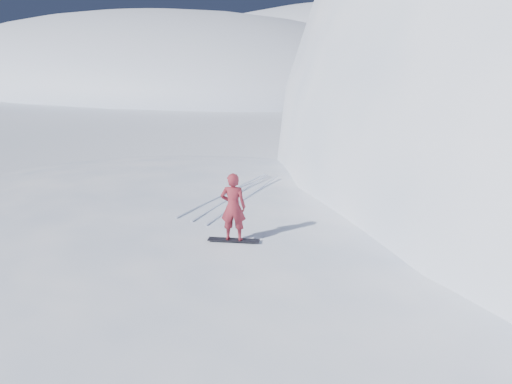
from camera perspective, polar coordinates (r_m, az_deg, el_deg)
ground at (r=15.40m, az=-11.52°, el=-12.52°), size 400.00×400.00×0.00m
near_ridge at (r=16.72m, az=-1.44°, el=-9.73°), size 36.00×28.00×4.80m
far_ridge_a at (r=105.98m, az=-13.21°, el=12.00°), size 120.00×70.00×28.00m
far_ridge_c at (r=129.22m, az=13.84°, el=12.67°), size 140.00×90.00×36.00m
wind_bumps at (r=17.05m, az=-7.48°, el=-9.33°), size 16.00×14.40×1.00m
snowboard at (r=13.29m, az=-2.57°, el=-5.49°), size 1.33×0.89×0.02m
snowboarder at (r=12.97m, az=-2.63°, el=-1.72°), size 0.79×0.70×1.82m
vapor_plume at (r=86.77m, az=-18.26°, el=10.73°), size 9.93×7.94×6.95m
board_tracks at (r=17.27m, az=-2.26°, el=-0.24°), size 2.14×5.94×0.04m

